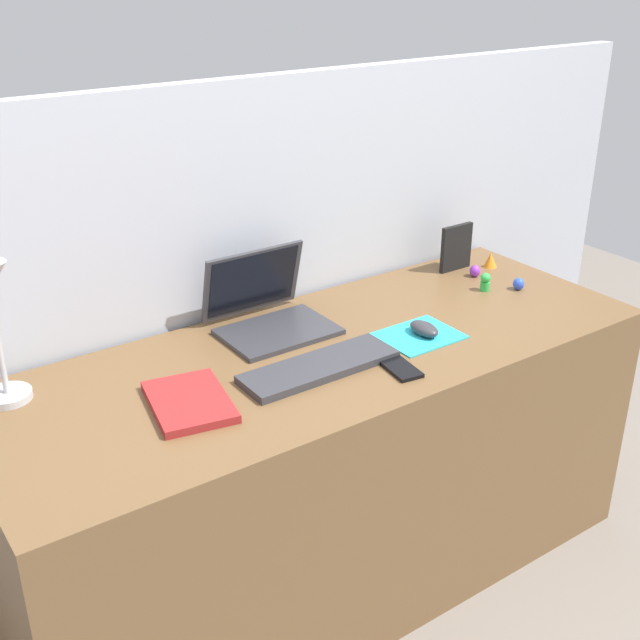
% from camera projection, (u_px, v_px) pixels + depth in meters
% --- Properties ---
extents(ground_plane, '(6.00, 6.00, 0.00)m').
position_uv_depth(ground_plane, '(326.00, 569.00, 2.40)').
color(ground_plane, slate).
extents(back_wall, '(2.99, 0.05, 1.38)m').
position_uv_depth(back_wall, '(255.00, 317.00, 2.39)').
color(back_wall, '#B2B7C1').
rests_on(back_wall, ground_plane).
extents(desk, '(1.79, 0.66, 0.74)m').
position_uv_depth(desk, '(327.00, 467.00, 2.25)').
color(desk, brown).
rests_on(desk, ground_plane).
extents(laptop, '(0.30, 0.27, 0.21)m').
position_uv_depth(laptop, '(267.00, 309.00, 2.19)').
color(laptop, '#333338').
rests_on(laptop, desk).
extents(keyboard, '(0.41, 0.13, 0.02)m').
position_uv_depth(keyboard, '(319.00, 367.00, 1.98)').
color(keyboard, '#333338').
rests_on(keyboard, desk).
extents(mousepad, '(0.21, 0.17, 0.00)m').
position_uv_depth(mousepad, '(419.00, 335.00, 2.16)').
color(mousepad, '#28B7CC').
rests_on(mousepad, desk).
extents(mouse, '(0.06, 0.10, 0.03)m').
position_uv_depth(mouse, '(424.00, 329.00, 2.15)').
color(mouse, '#333338').
rests_on(mouse, mousepad).
extents(cell_phone, '(0.08, 0.14, 0.01)m').
position_uv_depth(cell_phone, '(399.00, 368.00, 1.99)').
color(cell_phone, black).
rests_on(cell_phone, desk).
extents(desk_lamp, '(0.11, 0.16, 0.37)m').
position_uv_depth(desk_lamp, '(0.00, 337.00, 1.76)').
color(desk_lamp, '#B7B7BC').
rests_on(desk_lamp, desk).
extents(notebook_pad, '(0.21, 0.27, 0.02)m').
position_uv_depth(notebook_pad, '(189.00, 402.00, 1.83)').
color(notebook_pad, maroon).
rests_on(notebook_pad, desk).
extents(picture_frame, '(0.12, 0.02, 0.15)m').
position_uv_depth(picture_frame, '(456.00, 248.00, 2.57)').
color(picture_frame, black).
rests_on(picture_frame, desk).
extents(toy_figurine_green, '(0.03, 0.03, 0.06)m').
position_uv_depth(toy_figurine_green, '(485.00, 282.00, 2.43)').
color(toy_figurine_green, green).
rests_on(toy_figurine_green, desk).
extents(toy_figurine_blue, '(0.03, 0.03, 0.04)m').
position_uv_depth(toy_figurine_blue, '(519.00, 284.00, 2.44)').
color(toy_figurine_blue, blue).
rests_on(toy_figurine_blue, desk).
extents(toy_figurine_purple, '(0.03, 0.03, 0.04)m').
position_uv_depth(toy_figurine_purple, '(475.00, 271.00, 2.54)').
color(toy_figurine_purple, purple).
rests_on(toy_figurine_purple, desk).
extents(toy_figurine_orange, '(0.04, 0.04, 0.05)m').
position_uv_depth(toy_figurine_orange, '(490.00, 260.00, 2.62)').
color(toy_figurine_orange, orange).
rests_on(toy_figurine_orange, desk).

